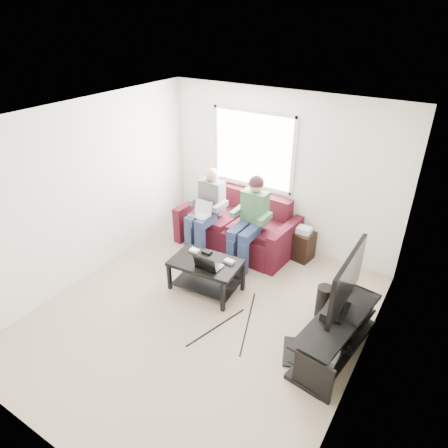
{
  "coord_description": "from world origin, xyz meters",
  "views": [
    {
      "loc": [
        2.46,
        -3.33,
        3.65
      ],
      "look_at": [
        -0.03,
        0.6,
        1.11
      ],
      "focal_mm": 32.0,
      "sensor_mm": 36.0,
      "label": 1
    }
  ],
  "objects_px": {
    "tv": "(347,282)",
    "subwoofer": "(324,302)",
    "end_table": "(302,245)",
    "tv_stand": "(335,336)",
    "sofa": "(238,228)",
    "coffee_table": "(206,269)"
  },
  "relations": [
    {
      "from": "tv",
      "to": "subwoofer",
      "type": "relative_size",
      "value": 2.33
    },
    {
      "from": "sofa",
      "to": "tv_stand",
      "type": "height_order",
      "value": "sofa"
    },
    {
      "from": "tv",
      "to": "tv_stand",
      "type": "bearing_deg",
      "value": -88.53
    },
    {
      "from": "coffee_table",
      "to": "subwoofer",
      "type": "bearing_deg",
      "value": 12.2
    },
    {
      "from": "tv_stand",
      "to": "subwoofer",
      "type": "relative_size",
      "value": 3.29
    },
    {
      "from": "subwoofer",
      "to": "end_table",
      "type": "xyz_separation_m",
      "value": [
        -0.78,
        1.16,
        0.03
      ]
    },
    {
      "from": "end_table",
      "to": "subwoofer",
      "type": "bearing_deg",
      "value": -55.98
    },
    {
      "from": "sofa",
      "to": "end_table",
      "type": "relative_size",
      "value": 3.45
    },
    {
      "from": "sofa",
      "to": "end_table",
      "type": "bearing_deg",
      "value": 9.73
    },
    {
      "from": "coffee_table",
      "to": "tv",
      "type": "xyz_separation_m",
      "value": [
        1.96,
        -0.05,
        0.59
      ]
    },
    {
      "from": "tv",
      "to": "coffee_table",
      "type": "bearing_deg",
      "value": 178.4
    },
    {
      "from": "sofa",
      "to": "subwoofer",
      "type": "xyz_separation_m",
      "value": [
        1.88,
        -0.97,
        -0.1
      ]
    },
    {
      "from": "sofa",
      "to": "tv",
      "type": "relative_size",
      "value": 1.82
    },
    {
      "from": "subwoofer",
      "to": "tv",
      "type": "bearing_deg",
      "value": -51.6
    },
    {
      "from": "tv_stand",
      "to": "subwoofer",
      "type": "distance_m",
      "value": 0.6
    },
    {
      "from": "end_table",
      "to": "coffee_table",
      "type": "bearing_deg",
      "value": -119.5
    },
    {
      "from": "sofa",
      "to": "tv",
      "type": "distance_m",
      "value": 2.67
    },
    {
      "from": "tv",
      "to": "end_table",
      "type": "height_order",
      "value": "tv"
    },
    {
      "from": "coffee_table",
      "to": "subwoofer",
      "type": "height_order",
      "value": "coffee_table"
    },
    {
      "from": "tv_stand",
      "to": "subwoofer",
      "type": "bearing_deg",
      "value": 122.69
    },
    {
      "from": "coffee_table",
      "to": "tv_stand",
      "type": "height_order",
      "value": "tv_stand"
    },
    {
      "from": "tv",
      "to": "subwoofer",
      "type": "distance_m",
      "value": 0.89
    }
  ]
}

